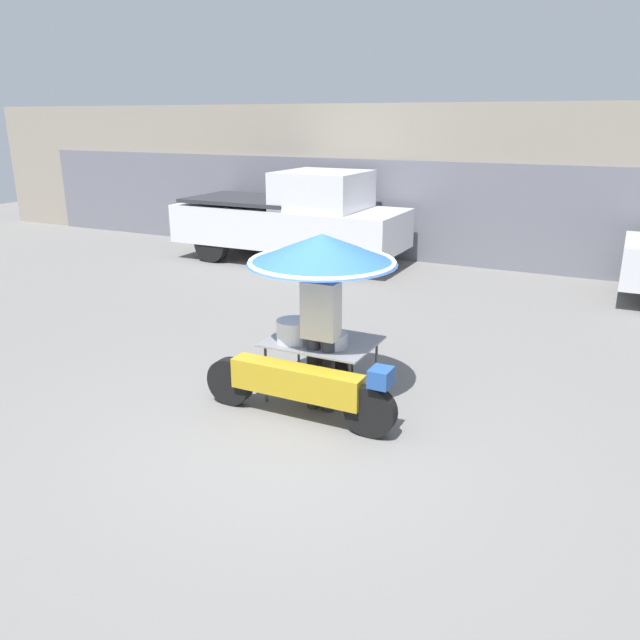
{
  "coord_description": "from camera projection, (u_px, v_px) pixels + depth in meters",
  "views": [
    {
      "loc": [
        2.68,
        -4.95,
        3.01
      ],
      "look_at": [
        -0.16,
        0.79,
        0.93
      ],
      "focal_mm": 35.0,
      "sensor_mm": 36.0,
      "label": 1
    }
  ],
  "objects": [
    {
      "name": "shopfront_building",
      "position": [
        495.0,
        184.0,
        13.51
      ],
      "size": [
        28.0,
        2.06,
        3.31
      ],
      "color": "gray",
      "rests_on": "ground"
    },
    {
      "name": "pickup_truck",
      "position": [
        295.0,
        218.0,
        13.38
      ],
      "size": [
        5.0,
        1.88,
        1.96
      ],
      "color": "black",
      "rests_on": "ground"
    },
    {
      "name": "ground_plane",
      "position": [
        299.0,
        431.0,
        6.28
      ],
      "size": [
        36.0,
        36.0,
        0.0
      ],
      "primitive_type": "plane",
      "color": "slate"
    },
    {
      "name": "vendor_motorcycle_cart",
      "position": [
        318.0,
        280.0,
        6.56
      ],
      "size": [
        2.18,
        1.61,
        1.86
      ],
      "color": "black",
      "rests_on": "ground"
    },
    {
      "name": "vendor_person",
      "position": [
        321.0,
        328.0,
        6.5
      ],
      "size": [
        0.38,
        0.22,
        1.64
      ],
      "color": "#2D2D33",
      "rests_on": "ground"
    }
  ]
}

